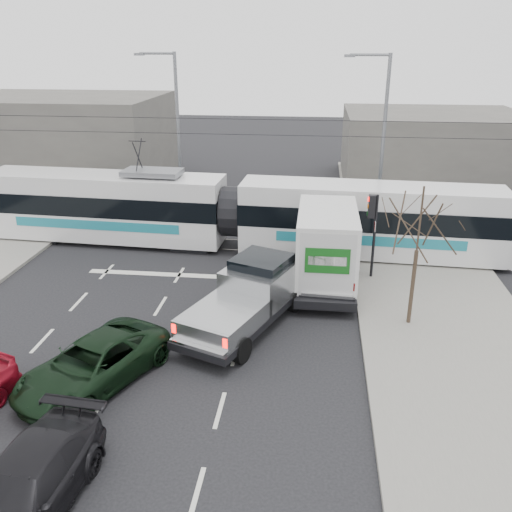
# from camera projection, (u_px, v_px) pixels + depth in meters

# --- Properties ---
(ground) EXTENTS (120.00, 120.00, 0.00)m
(ground) POSITION_uv_depth(u_px,v_px,m) (185.00, 350.00, 18.00)
(ground) COLOR black
(ground) RESTS_ON ground
(sidewalk_right) EXTENTS (6.00, 60.00, 0.15)m
(sidewalk_right) POSITION_uv_depth(u_px,v_px,m) (465.00, 365.00, 17.02)
(sidewalk_right) COLOR gray
(sidewalk_right) RESTS_ON ground
(rails) EXTENTS (60.00, 1.60, 0.03)m
(rails) POSITION_uv_depth(u_px,v_px,m) (232.00, 245.00, 27.22)
(rails) COLOR #33302D
(rails) RESTS_ON ground
(building_left) EXTENTS (14.00, 10.00, 6.00)m
(building_left) POSITION_uv_depth(u_px,v_px,m) (63.00, 139.00, 38.66)
(building_left) COLOR #64605B
(building_left) RESTS_ON ground
(building_right) EXTENTS (12.00, 10.00, 5.00)m
(building_right) POSITION_uv_depth(u_px,v_px,m) (431.00, 149.00, 37.96)
(building_right) COLOR #64605B
(building_right) RESTS_ON ground
(bare_tree) EXTENTS (2.40, 2.40, 5.00)m
(bare_tree) POSITION_uv_depth(u_px,v_px,m) (420.00, 226.00, 18.10)
(bare_tree) COLOR #47382B
(bare_tree) RESTS_ON ground
(traffic_signal) EXTENTS (0.44, 0.44, 3.60)m
(traffic_signal) POSITION_uv_depth(u_px,v_px,m) (373.00, 218.00, 22.30)
(traffic_signal) COLOR black
(traffic_signal) RESTS_ON ground
(street_lamp_near) EXTENTS (2.38, 0.25, 9.00)m
(street_lamp_near) POSITION_uv_depth(u_px,v_px,m) (380.00, 132.00, 28.26)
(street_lamp_near) COLOR slate
(street_lamp_near) RESTS_ON ground
(street_lamp_far) EXTENTS (2.38, 0.25, 9.00)m
(street_lamp_far) POSITION_uv_depth(u_px,v_px,m) (175.00, 123.00, 31.31)
(street_lamp_far) COLOR slate
(street_lamp_far) RESTS_ON ground
(catenary) EXTENTS (60.00, 0.20, 7.00)m
(catenary) POSITION_uv_depth(u_px,v_px,m) (230.00, 169.00, 25.79)
(catenary) COLOR black
(catenary) RESTS_ON ground
(tram) EXTENTS (25.20, 3.93, 5.12)m
(tram) POSITION_uv_depth(u_px,v_px,m) (231.00, 213.00, 26.16)
(tram) COLOR silver
(tram) RESTS_ON ground
(silver_pickup) EXTENTS (4.34, 6.64, 2.29)m
(silver_pickup) POSITION_uv_depth(u_px,v_px,m) (251.00, 294.00, 19.30)
(silver_pickup) COLOR black
(silver_pickup) RESTS_ON ground
(box_truck) EXTENTS (2.32, 6.74, 3.37)m
(box_truck) POSITION_uv_depth(u_px,v_px,m) (326.00, 246.00, 22.33)
(box_truck) COLOR black
(box_truck) RESTS_ON ground
(navy_pickup) EXTENTS (2.50, 5.78, 2.38)m
(navy_pickup) POSITION_uv_depth(u_px,v_px,m) (331.00, 256.00, 22.64)
(navy_pickup) COLOR black
(navy_pickup) RESTS_ON ground
(green_car) EXTENTS (4.08, 5.48, 1.38)m
(green_car) POSITION_uv_depth(u_px,v_px,m) (93.00, 364.00, 15.96)
(green_car) COLOR black
(green_car) RESTS_ON ground
(dark_car) EXTENTS (2.36, 5.00, 1.41)m
(dark_car) POSITION_uv_depth(u_px,v_px,m) (23.00, 491.00, 11.44)
(dark_car) COLOR black
(dark_car) RESTS_ON ground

